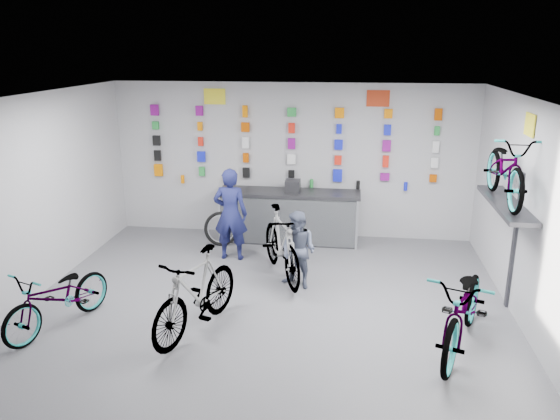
# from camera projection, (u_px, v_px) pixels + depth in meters

# --- Properties ---
(floor) EXTENTS (8.00, 8.00, 0.00)m
(floor) POSITION_uv_depth(u_px,v_px,m) (258.00, 331.00, 7.29)
(floor) COLOR #545459
(floor) RESTS_ON ground
(ceiling) EXTENTS (8.00, 8.00, 0.00)m
(ceiling) POSITION_uv_depth(u_px,v_px,m) (255.00, 104.00, 6.42)
(ceiling) COLOR white
(ceiling) RESTS_ON wall_back
(wall_back) EXTENTS (7.00, 0.00, 7.00)m
(wall_back) POSITION_uv_depth(u_px,v_px,m) (292.00, 161.00, 10.65)
(wall_back) COLOR #B7B7BA
(wall_back) RESTS_ON floor
(wall_right) EXTENTS (0.00, 8.00, 8.00)m
(wall_right) POSITION_uv_depth(u_px,v_px,m) (549.00, 237.00, 6.41)
(wall_right) COLOR #B7B7BA
(wall_right) RESTS_ON floor
(counter) EXTENTS (2.70, 0.66, 1.00)m
(counter) POSITION_uv_depth(u_px,v_px,m) (289.00, 217.00, 10.51)
(counter) COLOR black
(counter) RESTS_ON floor
(merch_wall) EXTENTS (5.55, 0.08, 1.56)m
(merch_wall) POSITION_uv_depth(u_px,v_px,m) (290.00, 147.00, 10.50)
(merch_wall) COLOR #FF8000
(merch_wall) RESTS_ON wall_back
(wall_bracket) EXTENTS (0.39, 1.90, 2.00)m
(wall_bracket) POSITION_uv_depth(u_px,v_px,m) (507.00, 210.00, 7.59)
(wall_bracket) COLOR #333338
(wall_bracket) RESTS_ON wall_right
(sign_left) EXTENTS (0.42, 0.02, 0.30)m
(sign_left) POSITION_uv_depth(u_px,v_px,m) (215.00, 96.00, 10.47)
(sign_left) COLOR yellow
(sign_left) RESTS_ON wall_back
(sign_right) EXTENTS (0.42, 0.02, 0.30)m
(sign_right) POSITION_uv_depth(u_px,v_px,m) (378.00, 98.00, 10.08)
(sign_right) COLOR red
(sign_right) RESTS_ON wall_back
(sign_side) EXTENTS (0.02, 0.40, 0.30)m
(sign_side) POSITION_uv_depth(u_px,v_px,m) (530.00, 125.00, 7.22)
(sign_side) COLOR yellow
(sign_side) RESTS_ON wall_right
(bike_left) EXTENTS (1.16, 1.81, 0.90)m
(bike_left) POSITION_uv_depth(u_px,v_px,m) (58.00, 297.00, 7.25)
(bike_left) COLOR gray
(bike_left) RESTS_ON floor
(bike_center) EXTENTS (1.10, 1.92, 1.11)m
(bike_center) POSITION_uv_depth(u_px,v_px,m) (196.00, 293.00, 7.13)
(bike_center) COLOR gray
(bike_center) RESTS_ON floor
(bike_right) EXTENTS (1.43, 2.23, 1.11)m
(bike_right) POSITION_uv_depth(u_px,v_px,m) (465.00, 309.00, 6.71)
(bike_right) COLOR gray
(bike_right) RESTS_ON floor
(bike_service) EXTENTS (1.26, 1.97, 1.15)m
(bike_service) POSITION_uv_depth(u_px,v_px,m) (282.00, 244.00, 8.84)
(bike_service) COLOR gray
(bike_service) RESTS_ON floor
(bike_wall) EXTENTS (0.63, 1.80, 0.95)m
(bike_wall) POSITION_uv_depth(u_px,v_px,m) (506.00, 168.00, 7.43)
(bike_wall) COLOR gray
(bike_wall) RESTS_ON wall_bracket
(clerk) EXTENTS (0.60, 0.40, 1.65)m
(clerk) POSITION_uv_depth(u_px,v_px,m) (231.00, 214.00, 9.56)
(clerk) COLOR navy
(clerk) RESTS_ON floor
(customer) EXTENTS (0.74, 0.69, 1.23)m
(customer) POSITION_uv_depth(u_px,v_px,m) (298.00, 250.00, 8.46)
(customer) COLOR #4C546C
(customer) RESTS_ON floor
(spare_wheel) EXTENTS (0.68, 0.29, 0.66)m
(spare_wheel) POSITION_uv_depth(u_px,v_px,m) (221.00, 229.00, 10.36)
(spare_wheel) COLOR black
(spare_wheel) RESTS_ON floor
(register) EXTENTS (0.29, 0.31, 0.22)m
(register) POSITION_uv_depth(u_px,v_px,m) (293.00, 186.00, 10.33)
(register) COLOR black
(register) RESTS_ON counter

